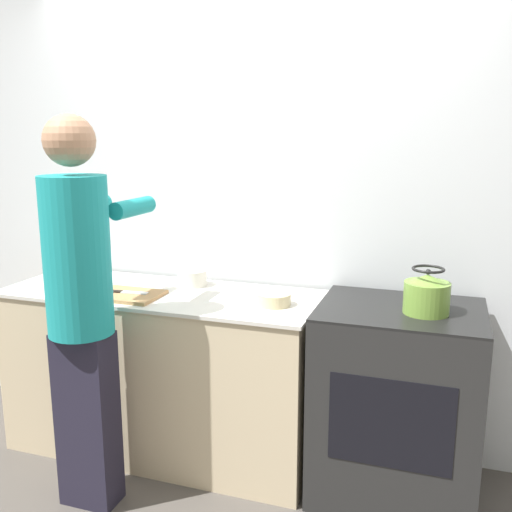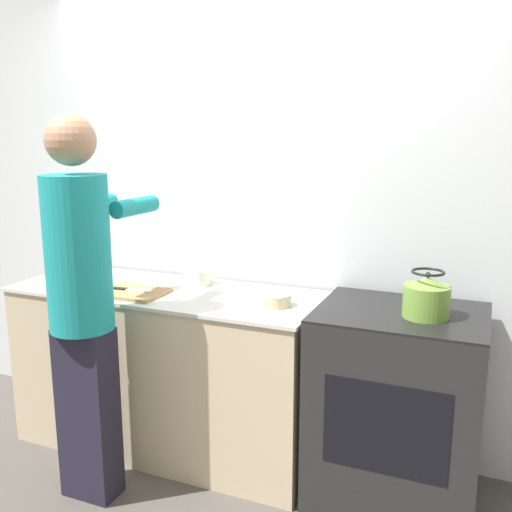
{
  "view_description": "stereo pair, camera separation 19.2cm",
  "coord_description": "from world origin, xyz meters",
  "px_view_note": "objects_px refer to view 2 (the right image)",
  "views": [
    {
      "loc": [
        1.02,
        -2.29,
        1.72
      ],
      "look_at": [
        0.17,
        0.21,
        1.15
      ],
      "focal_mm": 40.0,
      "sensor_mm": 36.0,
      "label": 1
    },
    {
      "loc": [
        1.2,
        -2.22,
        1.72
      ],
      "look_at": [
        0.17,
        0.21,
        1.15
      ],
      "focal_mm": 40.0,
      "sensor_mm": 36.0,
      "label": 2
    }
  ],
  "objects_px": {
    "knife": "(130,290)",
    "canister_jar": "(75,263)",
    "bowl_prep": "(198,277)",
    "cutting_board": "(133,293)",
    "oven": "(396,407)",
    "kettle": "(426,298)",
    "person": "(82,295)"
  },
  "relations": [
    {
      "from": "cutting_board",
      "to": "canister_jar",
      "type": "distance_m",
      "value": 0.53
    },
    {
      "from": "kettle",
      "to": "knife",
      "type": "bearing_deg",
      "value": -176.63
    },
    {
      "from": "knife",
      "to": "kettle",
      "type": "distance_m",
      "value": 1.48
    },
    {
      "from": "person",
      "to": "cutting_board",
      "type": "bearing_deg",
      "value": 90.15
    },
    {
      "from": "oven",
      "to": "cutting_board",
      "type": "bearing_deg",
      "value": -174.14
    },
    {
      "from": "cutting_board",
      "to": "canister_jar",
      "type": "bearing_deg",
      "value": 162.71
    },
    {
      "from": "person",
      "to": "knife",
      "type": "relative_size",
      "value": 7.9
    },
    {
      "from": "kettle",
      "to": "bowl_prep",
      "type": "relative_size",
      "value": 1.31
    },
    {
      "from": "kettle",
      "to": "bowl_prep",
      "type": "height_order",
      "value": "kettle"
    },
    {
      "from": "oven",
      "to": "cutting_board",
      "type": "relative_size",
      "value": 2.82
    },
    {
      "from": "person",
      "to": "canister_jar",
      "type": "height_order",
      "value": "person"
    },
    {
      "from": "bowl_prep",
      "to": "kettle",
      "type": "bearing_deg",
      "value": -9.82
    },
    {
      "from": "bowl_prep",
      "to": "knife",
      "type": "bearing_deg",
      "value": -128.16
    },
    {
      "from": "oven",
      "to": "knife",
      "type": "distance_m",
      "value": 1.45
    },
    {
      "from": "kettle",
      "to": "canister_jar",
      "type": "distance_m",
      "value": 1.96
    },
    {
      "from": "oven",
      "to": "canister_jar",
      "type": "relative_size",
      "value": 5.36
    },
    {
      "from": "cutting_board",
      "to": "bowl_prep",
      "type": "bearing_deg",
      "value": 54.77
    },
    {
      "from": "bowl_prep",
      "to": "cutting_board",
      "type": "bearing_deg",
      "value": -125.23
    },
    {
      "from": "bowl_prep",
      "to": "oven",
      "type": "bearing_deg",
      "value": -8.57
    },
    {
      "from": "cutting_board",
      "to": "kettle",
      "type": "xyz_separation_m",
      "value": [
        1.46,
        0.09,
        0.11
      ]
    },
    {
      "from": "oven",
      "to": "kettle",
      "type": "height_order",
      "value": "kettle"
    },
    {
      "from": "bowl_prep",
      "to": "person",
      "type": "bearing_deg",
      "value": -107.29
    },
    {
      "from": "knife",
      "to": "canister_jar",
      "type": "bearing_deg",
      "value": 157.06
    },
    {
      "from": "knife",
      "to": "kettle",
      "type": "xyz_separation_m",
      "value": [
        1.48,
        0.09,
        0.1
      ]
    },
    {
      "from": "canister_jar",
      "to": "cutting_board",
      "type": "bearing_deg",
      "value": -17.29
    },
    {
      "from": "knife",
      "to": "canister_jar",
      "type": "height_order",
      "value": "canister_jar"
    },
    {
      "from": "kettle",
      "to": "canister_jar",
      "type": "height_order",
      "value": "kettle"
    },
    {
      "from": "oven",
      "to": "bowl_prep",
      "type": "relative_size",
      "value": 5.87
    },
    {
      "from": "kettle",
      "to": "canister_jar",
      "type": "bearing_deg",
      "value": 178.2
    },
    {
      "from": "oven",
      "to": "kettle",
      "type": "bearing_deg",
      "value": -22.09
    },
    {
      "from": "oven",
      "to": "cutting_board",
      "type": "distance_m",
      "value": 1.43
    },
    {
      "from": "cutting_board",
      "to": "person",
      "type": "bearing_deg",
      "value": -89.85
    }
  ]
}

